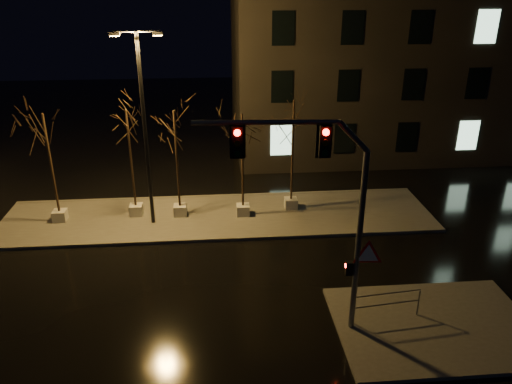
{
  "coord_description": "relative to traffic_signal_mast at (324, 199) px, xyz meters",
  "views": [
    {
      "loc": [
        -0.06,
        -17.28,
        11.51
      ],
      "look_at": [
        1.65,
        2.72,
        2.8
      ],
      "focal_mm": 35.0,
      "sensor_mm": 36.0,
      "label": 1
    }
  ],
  "objects": [
    {
      "name": "traffic_signal_mast",
      "position": [
        0.0,
        0.0,
        0.0
      ],
      "size": [
        6.13,
        0.54,
        7.5
      ],
      "rotation": [
        0.0,
        0.0,
        -0.06
      ],
      "color": "#5A5C61",
      "rests_on": "sidewalk_corner"
    },
    {
      "name": "tree_2",
      "position": [
        -5.26,
        9.45,
        -0.63
      ],
      "size": [
        1.8,
        1.8,
        5.66
      ],
      "color": "#ACABA0",
      "rests_on": "median"
    },
    {
      "name": "tree_0",
      "position": [
        -11.27,
        9.33,
        -0.62
      ],
      "size": [
        1.8,
        1.8,
        5.67
      ],
      "color": "#ACABA0",
      "rests_on": "median"
    },
    {
      "name": "tree_3",
      "position": [
        -2.03,
        9.21,
        -0.77
      ],
      "size": [
        1.8,
        1.8,
        5.47
      ],
      "color": "#ACABA0",
      "rests_on": "median"
    },
    {
      "name": "tree_1",
      "position": [
        -7.53,
        9.69,
        -0.6
      ],
      "size": [
        1.8,
        1.8,
        5.7
      ],
      "color": "#ACABA0",
      "rests_on": "median"
    },
    {
      "name": "ground",
      "position": [
        -3.29,
        3.28,
        -5.08
      ],
      "size": [
        90.0,
        90.0,
        0.0
      ],
      "primitive_type": "plane",
      "color": "black",
      "rests_on": "ground"
    },
    {
      "name": "sidewalk_corner",
      "position": [
        4.21,
        -0.22,
        -5.0
      ],
      "size": [
        7.0,
        5.0,
        0.15
      ],
      "primitive_type": "cube",
      "color": "#484740",
      "rests_on": "ground"
    },
    {
      "name": "tree_4",
      "position": [
        0.56,
        9.8,
        -0.4
      ],
      "size": [
        1.8,
        1.8,
        5.96
      ],
      "color": "#ACABA0",
      "rests_on": "median"
    },
    {
      "name": "building",
      "position": [
        10.71,
        21.28,
        2.42
      ],
      "size": [
        25.0,
        12.0,
        15.0
      ],
      "primitive_type": "cube",
      "color": "black",
      "rests_on": "ground"
    },
    {
      "name": "guard_rail_a",
      "position": [
        2.53,
        0.24,
        -4.2
      ],
      "size": [
        2.56,
        0.33,
        1.11
      ],
      "rotation": [
        0.0,
        0.0,
        0.11
      ],
      "color": "#5A5C61",
      "rests_on": "sidewalk_corner"
    },
    {
      "name": "streetlight_main",
      "position": [
        -6.58,
        8.74,
        0.39
      ],
      "size": [
        2.3,
        0.37,
        9.22
      ],
      "rotation": [
        0.0,
        0.0,
        0.05
      ],
      "color": "black",
      "rests_on": "median"
    },
    {
      "name": "median",
      "position": [
        -3.29,
        9.28,
        -5.0
      ],
      "size": [
        22.0,
        5.0,
        0.15
      ],
      "primitive_type": "cube",
      "color": "#484740",
      "rests_on": "ground"
    }
  ]
}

